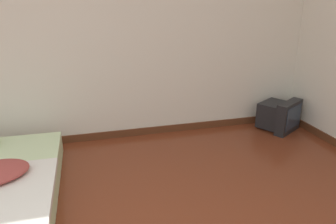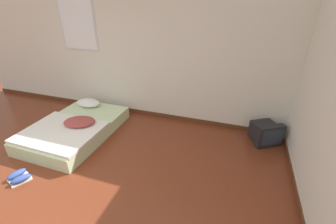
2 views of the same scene
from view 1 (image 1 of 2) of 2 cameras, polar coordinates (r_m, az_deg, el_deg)
The scene contains 2 objects.
wall_back at distance 3.81m, azimuth -17.24°, elevation 13.24°, with size 8.19×0.08×2.60m.
crt_tv at distance 4.49m, azimuth 18.82°, elevation -0.56°, with size 0.59×0.58×0.40m.
Camera 1 is at (0.09, -0.77, 1.66)m, focal length 35.00 mm.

